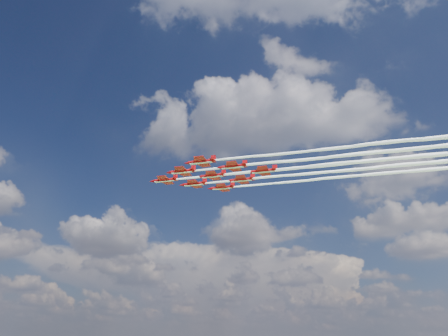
{
  "coord_description": "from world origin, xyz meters",
  "views": [
    {
      "loc": [
        41.57,
        -135.7,
        25.01
      ],
      "look_at": [
        4.7,
        1.21,
        81.79
      ],
      "focal_mm": 35.0,
      "sensor_mm": 36.0,
      "label": 1
    }
  ],
  "objects": [
    {
      "name": "jet_row2_port",
      "position": [
        54.24,
        -5.65,
        79.08
      ],
      "size": [
        132.04,
        9.1,
        2.66
      ],
      "rotation": [
        0.0,
        0.0,
        0.01
      ],
      "color": "#AA090D"
    },
    {
      "name": "jet_row4_port",
      "position": [
        72.09,
        -5.53,
        79.08
      ],
      "size": [
        132.04,
        9.1,
        2.66
      ],
      "rotation": [
        0.0,
        0.0,
        0.01
      ],
      "color": "#AA090D"
    },
    {
      "name": "jet_row4_starb",
      "position": [
        72.0,
        7.58,
        79.08
      ],
      "size": [
        132.04,
        9.1,
        2.66
      ],
      "rotation": [
        0.0,
        0.0,
        0.01
      ],
      "color": "#AA090D"
    },
    {
      "name": "jet_row3_starb",
      "position": [
        63.03,
        14.07,
        79.08
      ],
      "size": [
        132.04,
        9.1,
        2.66
      ],
      "rotation": [
        0.0,
        0.0,
        0.01
      ],
      "color": "#AA090D"
    },
    {
      "name": "jet_row3_centre",
      "position": [
        63.12,
        0.96,
        79.08
      ],
      "size": [
        132.04,
        9.1,
        2.66
      ],
      "rotation": [
        0.0,
        0.0,
        0.01
      ],
      "color": "#AA090D"
    },
    {
      "name": "jet_lead",
      "position": [
        45.26,
        0.84,
        79.08
      ],
      "size": [
        132.04,
        9.1,
        2.66
      ],
      "rotation": [
        0.0,
        0.0,
        0.01
      ],
      "color": "#AA090D"
    },
    {
      "name": "jet_row2_starb",
      "position": [
        54.15,
        7.45,
        79.08
      ],
      "size": [
        132.04,
        9.1,
        2.66
      ],
      "rotation": [
        0.0,
        0.0,
        0.01
      ],
      "color": "#AA090D"
    },
    {
      "name": "jet_row3_port",
      "position": [
        63.21,
        -12.14,
        79.08
      ],
      "size": [
        132.04,
        9.1,
        2.66
      ],
      "rotation": [
        0.0,
        0.0,
        0.01
      ],
      "color": "#AA090D"
    }
  ]
}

